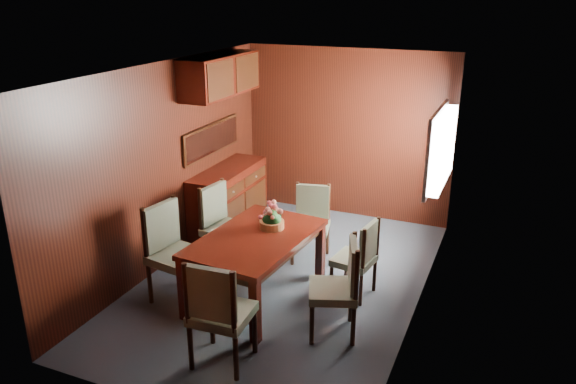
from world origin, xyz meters
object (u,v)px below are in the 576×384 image
at_px(chair_left_near, 171,247).
at_px(chair_head, 218,309).
at_px(dining_table, 256,245).
at_px(flower_centerpiece, 272,216).
at_px(chair_right_near, 341,283).
at_px(sideboard, 229,200).

distance_m(chair_left_near, chair_head, 1.34).
bearing_deg(chair_left_near, chair_head, 60.28).
bearing_deg(chair_head, dining_table, 96.85).
bearing_deg(chair_left_near, flower_centerpiece, 133.58).
xyz_separation_m(dining_table, flower_centerpiece, (0.07, 0.26, 0.24)).
bearing_deg(dining_table, chair_head, -74.33).
height_order(chair_left_near, flower_centerpiece, chair_left_near).
distance_m(chair_right_near, chair_head, 1.22).
distance_m(sideboard, chair_head, 2.94).
height_order(dining_table, chair_head, chair_head).
bearing_deg(sideboard, flower_centerpiece, -44.84).
bearing_deg(chair_head, flower_centerpiece, 92.38).
distance_m(sideboard, flower_centerpiece, 1.72).
distance_m(dining_table, flower_centerpiece, 0.36).
bearing_deg(flower_centerpiece, chair_head, -84.21).
bearing_deg(chair_left_near, chair_right_near, 101.20).
height_order(dining_table, chair_right_near, chair_right_near).
bearing_deg(dining_table, flower_centerpiece, 80.53).
height_order(sideboard, chair_right_near, chair_right_near).
height_order(sideboard, chair_head, chair_head).
bearing_deg(chair_head, chair_left_near, 137.54).
relative_size(sideboard, chair_left_near, 1.29).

